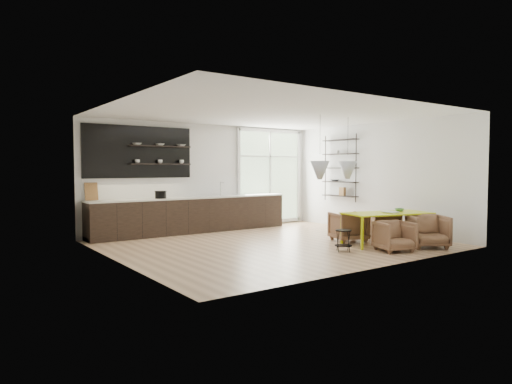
# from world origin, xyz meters

# --- Properties ---
(room) EXTENTS (7.02, 6.01, 2.91)m
(room) POSITION_xyz_m (0.58, 1.10, 1.46)
(room) COLOR tan
(room) RESTS_ON ground
(kitchen_run) EXTENTS (5.54, 0.69, 2.75)m
(kitchen_run) POSITION_xyz_m (-0.69, 2.69, 0.60)
(kitchen_run) COLOR black
(kitchen_run) RESTS_ON ground
(right_shelving) EXTENTS (0.26, 1.22, 1.90)m
(right_shelving) POSITION_xyz_m (3.36, 1.17, 1.65)
(right_shelving) COLOR black
(right_shelving) RESTS_ON ground
(dining_table) EXTENTS (2.10, 1.32, 0.71)m
(dining_table) POSITION_xyz_m (2.04, -1.53, 0.66)
(dining_table) COLOR #B9CC08
(dining_table) RESTS_ON ground
(armchair_back_left) EXTENTS (0.94, 0.95, 0.68)m
(armchair_back_left) POSITION_xyz_m (1.65, -0.73, 0.34)
(armchair_back_left) COLOR brown
(armchair_back_left) RESTS_ON ground
(armchair_back_right) EXTENTS (0.92, 0.93, 0.62)m
(armchair_back_right) POSITION_xyz_m (2.66, -0.93, 0.31)
(armchair_back_right) COLOR brown
(armchair_back_right) RESTS_ON ground
(armchair_front_left) EXTENTS (0.85, 0.86, 0.62)m
(armchair_front_left) POSITION_xyz_m (1.44, -2.18, 0.31)
(armchair_front_left) COLOR brown
(armchair_front_left) RESTS_ON ground
(armchair_front_right) EXTENTS (1.06, 1.06, 0.70)m
(armchair_front_right) POSITION_xyz_m (2.40, -2.31, 0.35)
(armchair_front_right) COLOR brown
(armchair_front_right) RESTS_ON ground
(wire_stool) EXTENTS (0.35, 0.35, 0.44)m
(wire_stool) POSITION_xyz_m (0.59, -1.59, 0.29)
(wire_stool) COLOR black
(wire_stool) RESTS_ON ground
(table_book) EXTENTS (0.27, 0.35, 0.03)m
(table_book) POSITION_xyz_m (1.92, -1.60, 0.73)
(table_book) COLOR white
(table_book) RESTS_ON dining_table
(table_bowl) EXTENTS (0.27, 0.27, 0.07)m
(table_bowl) POSITION_xyz_m (2.50, -1.50, 0.74)
(table_bowl) COLOR #4C844C
(table_bowl) RESTS_ON dining_table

